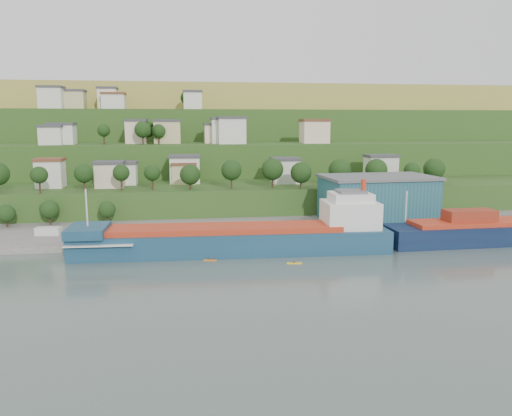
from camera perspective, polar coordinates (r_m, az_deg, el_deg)
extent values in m
plane|color=#4C5C54|center=(108.85, -0.91, -6.08)|extent=(500.00, 500.00, 0.00)
cube|color=slate|center=(139.23, 5.78, -2.61)|extent=(220.00, 26.00, 4.00)
cube|color=slate|center=(135.83, -25.96, -3.88)|extent=(40.00, 18.00, 2.40)
cube|color=#284719|center=(163.15, -3.45, -0.76)|extent=(260.00, 32.00, 20.00)
cube|color=#284719|center=(192.64, -4.21, 0.85)|extent=(280.00, 32.00, 44.00)
cube|color=#284719|center=(222.27, -4.77, 2.03)|extent=(300.00, 32.00, 70.00)
cube|color=olive|center=(295.67, -5.68, 3.93)|extent=(360.00, 120.00, 96.00)
cube|color=silver|center=(165.22, -22.44, 3.58)|extent=(7.78, 7.12, 8.12)
cube|color=brown|center=(164.86, -22.54, 5.14)|extent=(8.38, 7.72, 0.90)
cube|color=silver|center=(167.38, -16.24, 3.75)|extent=(8.51, 7.21, 6.65)
cube|color=#3F3F44|center=(167.06, -16.31, 5.03)|extent=(9.11, 7.81, 0.90)
cube|color=beige|center=(159.67, -16.34, 3.57)|extent=(8.37, 7.28, 7.20)
cube|color=#3F3F44|center=(159.31, -16.41, 5.02)|extent=(8.97, 7.88, 0.90)
cube|color=silver|center=(166.30, -14.90, 3.75)|extent=(8.30, 7.45, 6.55)
cube|color=#3F3F44|center=(165.97, -14.95, 5.03)|extent=(8.90, 8.05, 0.90)
cube|color=#C5B97F|center=(165.04, -8.24, 3.85)|extent=(7.63, 7.85, 6.07)
cube|color=brown|center=(164.72, -8.27, 5.06)|extent=(8.23, 8.45, 0.90)
cube|color=silver|center=(166.28, -8.16, 4.29)|extent=(9.54, 8.50, 8.36)
cube|color=#3F3F44|center=(165.92, -8.19, 5.89)|extent=(10.14, 9.10, 0.90)
cube|color=silver|center=(164.45, 3.37, 4.17)|extent=(8.42, 8.18, 7.51)
cube|color=#3F3F44|center=(164.09, 3.38, 5.63)|extent=(9.02, 8.78, 0.90)
cube|color=silver|center=(177.01, 14.06, 4.36)|extent=(9.97, 7.21, 7.98)
cube|color=#3F3F44|center=(176.67, 14.12, 5.80)|extent=(10.57, 7.81, 0.90)
cube|color=silver|center=(190.18, -22.29, 7.62)|extent=(7.57, 7.42, 6.04)
cube|color=#3F3F44|center=(190.13, -22.36, 8.66)|extent=(8.17, 8.02, 0.90)
cube|color=silver|center=(192.69, -21.29, 7.81)|extent=(8.82, 7.41, 6.81)
cube|color=#3F3F44|center=(192.64, -21.36, 8.96)|extent=(9.42, 8.01, 0.90)
cube|color=beige|center=(192.16, -13.51, 8.39)|extent=(7.44, 8.91, 8.08)
cube|color=#3F3F44|center=(192.12, -13.56, 9.72)|extent=(8.04, 9.51, 0.90)
cube|color=#C5B97F|center=(190.03, -10.10, 8.48)|extent=(9.54, 8.71, 7.99)
cube|color=#3F3F44|center=(190.00, -10.14, 9.82)|extent=(10.14, 9.31, 0.90)
cube|color=beige|center=(191.74, -4.49, 8.41)|extent=(9.39, 8.02, 6.66)
cube|color=#3F3F44|center=(191.69, -4.50, 9.54)|extent=(9.99, 8.62, 0.90)
cube|color=silver|center=(188.71, -3.70, 8.71)|extent=(9.14, 8.50, 8.72)
cube|color=#3F3F44|center=(188.69, -3.72, 10.17)|extent=(9.74, 9.10, 0.90)
cube|color=silver|center=(185.03, -2.80, 8.74)|extent=(9.79, 8.46, 8.99)
cube|color=#3F3F44|center=(185.01, -2.82, 10.27)|extent=(10.39, 9.06, 0.90)
cube|color=beige|center=(190.80, 6.69, 8.58)|extent=(9.79, 8.38, 8.07)
cube|color=brown|center=(190.77, 6.72, 9.93)|extent=(10.39, 8.98, 0.90)
cube|color=silver|center=(222.06, -22.31, 11.47)|extent=(9.04, 8.56, 8.32)
cube|color=#3F3F44|center=(222.31, -22.39, 12.66)|extent=(9.64, 9.16, 0.90)
cube|color=silver|center=(227.69, -20.26, 11.40)|extent=(7.35, 8.73, 7.23)
cube|color=#3F3F44|center=(227.89, -20.32, 12.42)|extent=(7.95, 9.33, 0.90)
cube|color=#C5B97F|center=(225.53, -19.96, 11.45)|extent=(8.06, 7.88, 7.30)
cube|color=#3F3F44|center=(225.73, -20.03, 12.48)|extent=(8.66, 8.48, 0.90)
cube|color=silver|center=(226.15, -16.56, 11.79)|extent=(7.64, 7.77, 8.66)
cube|color=#3F3F44|center=(226.40, -16.62, 13.00)|extent=(8.24, 8.37, 0.90)
cube|color=silver|center=(220.78, -15.94, 11.55)|extent=(9.20, 8.11, 6.13)
cube|color=brown|center=(220.94, -15.98, 12.46)|extent=(9.80, 8.71, 0.90)
cube|color=silver|center=(214.36, -7.26, 12.02)|extent=(7.44, 7.47, 6.97)
cube|color=#3F3F44|center=(214.56, -7.28, 13.06)|extent=(8.04, 8.07, 0.90)
cylinder|color=#382619|center=(152.42, -23.47, 2.26)|extent=(0.50, 0.50, 3.91)
sphere|color=black|center=(152.07, -23.55, 3.48)|extent=(4.80, 4.80, 4.80)
cylinder|color=#382619|center=(153.60, -19.01, 2.53)|extent=(0.50, 0.50, 3.60)
sphere|color=black|center=(153.25, -19.08, 3.75)|extent=(5.51, 5.51, 5.51)
cylinder|color=#382619|center=(150.35, -15.10, 2.65)|extent=(0.50, 0.50, 3.99)
sphere|color=black|center=(149.99, -15.16, 3.92)|extent=(4.86, 4.86, 4.86)
cylinder|color=#382619|center=(150.49, -11.73, 2.75)|extent=(0.50, 0.50, 3.80)
sphere|color=black|center=(150.14, -11.77, 3.97)|extent=(4.80, 4.80, 4.80)
cylinder|color=#382619|center=(149.43, -7.52, 2.63)|extent=(0.50, 0.50, 2.81)
sphere|color=black|center=(149.08, -7.54, 3.81)|extent=(6.08, 6.08, 6.08)
cylinder|color=#382619|center=(149.98, -2.82, 2.96)|extent=(0.50, 0.50, 3.97)
sphere|color=black|center=(149.60, -2.83, 4.35)|extent=(6.15, 6.15, 6.15)
cylinder|color=#382619|center=(151.43, 1.89, 3.02)|extent=(0.50, 0.50, 3.92)
sphere|color=black|center=(151.03, 1.90, 4.45)|extent=(6.66, 6.66, 6.66)
cylinder|color=#382619|center=(151.27, 5.14, 2.81)|extent=(0.50, 0.50, 3.05)
sphere|color=black|center=(150.91, 5.16, 4.05)|extent=(6.37, 6.37, 6.37)
cylinder|color=#382619|center=(158.17, 9.51, 3.03)|extent=(0.50, 0.50, 3.13)
sphere|color=black|center=(157.81, 9.55, 4.28)|extent=(6.97, 6.97, 6.97)
cylinder|color=#382619|center=(160.96, 13.54, 3.02)|extent=(0.50, 0.50, 3.21)
sphere|color=black|center=(160.60, 13.59, 4.26)|extent=(6.88, 6.88, 6.88)
cylinder|color=#382619|center=(165.42, 17.34, 3.05)|extent=(0.50, 0.50, 3.34)
sphere|color=black|center=(165.11, 17.40, 4.11)|extent=(5.10, 5.10, 5.10)
cylinder|color=#382619|center=(170.73, 19.63, 3.07)|extent=(0.50, 0.50, 3.07)
sphere|color=black|center=(170.40, 19.69, 4.22)|extent=(6.88, 6.88, 6.88)
cylinder|color=#382619|center=(182.72, -12.79, 7.66)|extent=(0.50, 0.50, 3.64)
sphere|color=black|center=(182.65, -12.83, 8.74)|extent=(5.84, 5.84, 5.84)
cylinder|color=#382619|center=(190.93, 6.72, 7.89)|extent=(0.50, 0.50, 3.50)
sphere|color=black|center=(190.86, 6.74, 8.82)|extent=(4.85, 4.85, 4.85)
cylinder|color=#382619|center=(224.31, -7.83, 11.48)|extent=(0.50, 0.50, 3.70)
sphere|color=black|center=(224.45, -7.85, 12.38)|extent=(6.06, 6.06, 6.06)
cylinder|color=#382619|center=(184.88, -11.04, 7.69)|extent=(0.50, 0.50, 3.26)
sphere|color=black|center=(184.81, -11.07, 8.62)|extent=(4.98, 4.98, 4.98)
cylinder|color=#382619|center=(187.27, -16.96, 7.54)|extent=(0.50, 0.50, 3.69)
sphere|color=black|center=(187.20, -17.01, 8.47)|extent=(4.48, 4.48, 4.48)
cylinder|color=#382619|center=(193.72, -12.32, 7.76)|extent=(0.50, 0.50, 3.44)
sphere|color=black|center=(193.65, -12.35, 8.76)|extent=(6.09, 6.09, 6.09)
cube|color=navy|center=(115.44, -2.66, -4.37)|extent=(72.67, 14.17, 7.23)
cube|color=#B63218|center=(114.30, -3.71, -2.34)|extent=(54.02, 11.38, 1.24)
cube|color=navy|center=(115.82, -18.66, -2.47)|extent=(8.70, 11.67, 2.07)
cube|color=silver|center=(119.91, 10.69, -0.71)|extent=(12.79, 10.80, 6.20)
cube|color=silver|center=(119.24, 10.75, 1.24)|extent=(9.61, 8.62, 2.07)
cube|color=#595B5E|center=(119.05, 10.78, 1.88)|extent=(6.43, 6.43, 0.62)
cylinder|color=#B63218|center=(119.94, 12.19, 2.48)|extent=(1.29, 1.29, 3.10)
cylinder|color=silver|center=(114.89, -18.80, 0.05)|extent=(0.39, 0.39, 8.26)
cube|color=silver|center=(115.78, -17.09, -3.54)|extent=(14.90, 12.22, 0.26)
cube|color=black|center=(140.33, 26.67, -2.96)|extent=(62.48, 11.31, 6.86)
cube|color=#B63218|center=(138.41, 26.09, -1.41)|extent=(45.83, 9.19, 1.04)
cylinder|color=silver|center=(125.29, 16.79, 0.23)|extent=(0.34, 0.34, 7.27)
cube|color=maroon|center=(133.59, 23.21, -0.75)|extent=(12.54, 5.38, 2.70)
cube|color=#204D61|center=(146.78, 13.68, 0.97)|extent=(30.97, 19.68, 12.00)
cube|color=#595B5E|center=(145.97, 13.78, 3.45)|extent=(32.03, 20.73, 0.80)
cube|color=silver|center=(134.69, -22.64, -2.62)|extent=(6.22, 3.18, 2.78)
cube|color=silver|center=(130.70, -23.54, -3.50)|extent=(3.73, 1.44, 0.74)
cube|color=orange|center=(109.53, -5.25, -5.96)|extent=(2.93, 1.04, 0.22)
sphere|color=#3F3F44|center=(109.44, -5.26, -5.77)|extent=(0.51, 0.51, 0.51)
cube|color=yellow|center=(107.14, 4.40, -6.30)|extent=(3.28, 0.92, 0.24)
sphere|color=#3F3F44|center=(107.03, 4.40, -6.09)|extent=(0.57, 0.57, 0.57)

